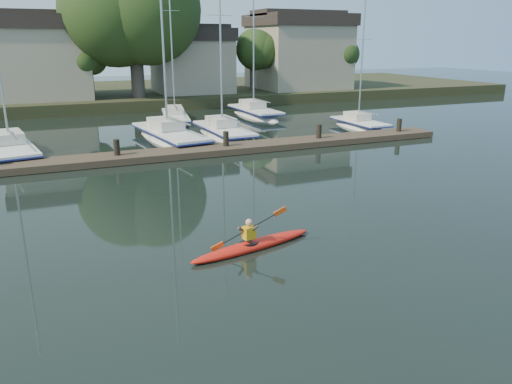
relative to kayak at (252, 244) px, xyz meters
name	(u,v)px	position (x,y,z in m)	size (l,w,h in m)	color
ground	(290,255)	(0.88, -0.85, -0.17)	(160.00, 160.00, 0.00)	black
kayak	(252,244)	(0.00, 0.00, 0.00)	(4.36, 1.52, 1.39)	red
dock	(174,153)	(0.88, 13.15, 0.04)	(34.00, 2.00, 1.80)	#493A2A
sailboat_1	(12,158)	(-7.30, 17.18, -0.36)	(3.58, 9.00, 14.33)	silver
sailboat_2	(170,144)	(1.72, 17.72, -0.37)	(3.62, 10.15, 16.43)	silver
sailboat_3	(224,139)	(5.36, 17.78, -0.36)	(2.39, 8.22, 13.15)	silver
sailboat_4	(359,130)	(15.55, 17.11, -0.34)	(1.92, 6.31, 10.72)	silver
sailboat_6	(175,123)	(4.11, 25.64, -0.33)	(3.40, 9.02, 14.04)	silver
sailboat_7	(255,118)	(10.85, 25.48, -0.37)	(2.44, 8.52, 13.65)	silver
shore	(124,70)	(2.49, 39.44, 3.06)	(90.00, 25.25, 12.75)	#232E17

